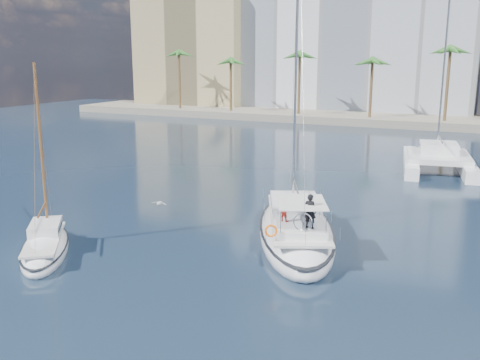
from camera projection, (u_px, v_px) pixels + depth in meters
The scene contains 10 objects.
ground at pixel (247, 246), 29.71m from camera, with size 160.00×160.00×0.00m, color black.
quay at pixel (409, 120), 83.30m from camera, with size 120.00×14.00×1.20m, color gray.
building_modern at pixel (355, 35), 95.85m from camera, with size 42.00×16.00×28.00m, color white.
building_tan_left at pixel (199, 53), 105.49m from camera, with size 22.00×14.00×22.00m, color tan.
palm_left at pixel (205, 56), 91.75m from camera, with size 3.60×3.60×12.30m.
palm_centre at pixel (410, 56), 77.59m from camera, with size 3.60×3.60×12.30m.
main_sloop at pixel (296, 230), 30.54m from camera, with size 9.06×13.61×19.36m.
small_sloop at pixel (45, 247), 28.41m from camera, with size 6.33×7.24×10.58m.
catamaran at pixel (438, 157), 49.50m from camera, with size 7.80×12.76×17.46m.
seagull at pixel (159, 203), 35.02m from camera, with size 1.12×0.48×0.21m.
Camera 1 is at (11.67, -25.59, 10.26)m, focal length 40.00 mm.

